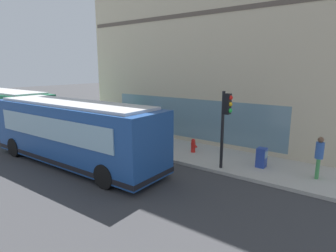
{
  "coord_description": "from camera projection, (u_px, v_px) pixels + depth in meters",
  "views": [
    {
      "loc": [
        -8.2,
        -9.06,
        4.66
      ],
      "look_at": [
        2.88,
        -0.78,
        1.76
      ],
      "focal_mm": 29.98,
      "sensor_mm": 36.0,
      "label": 1
    }
  ],
  "objects": [
    {
      "name": "ground",
      "position": [
        116.0,
        172.0,
        12.69
      ],
      "size": [
        120.0,
        120.0,
        0.0
      ],
      "primitive_type": "plane",
      "color": "#38383A"
    },
    {
      "name": "sidewalk_curb",
      "position": [
        173.0,
        149.0,
        16.1
      ],
      "size": [
        3.54,
        40.0,
        0.15
      ],
      "primitive_type": "cube",
      "color": "#B2ADA3",
      "rests_on": "ground"
    },
    {
      "name": "building_corner",
      "position": [
        224.0,
        34.0,
        19.51
      ],
      "size": [
        8.78,
        16.66,
        13.85
      ],
      "color": "beige",
      "rests_on": "ground"
    },
    {
      "name": "city_bus_nearside",
      "position": [
        74.0,
        133.0,
        13.58
      ],
      "size": [
        2.77,
        10.09,
        3.07
      ],
      "color": "#1E478C",
      "rests_on": "ground"
    },
    {
      "name": "city_bus_far_down_street",
      "position": [
        3.0,
        111.0,
        20.35
      ],
      "size": [
        2.64,
        10.05,
        3.07
      ],
      "color": "#197247",
      "rests_on": "ground"
    },
    {
      "name": "traffic_light_near_corner",
      "position": [
        226.0,
        115.0,
        12.29
      ],
      "size": [
        0.32,
        0.49,
        3.51
      ],
      "color": "black",
      "rests_on": "sidewalk_curb"
    },
    {
      "name": "fire_hydrant",
      "position": [
        193.0,
        146.0,
        15.17
      ],
      "size": [
        0.35,
        0.35,
        0.74
      ],
      "color": "red",
      "rests_on": "sidewalk_curb"
    },
    {
      "name": "pedestrian_near_building_entrance",
      "position": [
        319.0,
        155.0,
        11.45
      ],
      "size": [
        0.32,
        0.32,
        1.77
      ],
      "color": "#3F8C4C",
      "rests_on": "sidewalk_curb"
    },
    {
      "name": "pedestrian_walking_along_curb",
      "position": [
        124.0,
        120.0,
        19.36
      ],
      "size": [
        0.32,
        0.32,
        1.64
      ],
      "color": "gold",
      "rests_on": "sidewalk_curb"
    },
    {
      "name": "pedestrian_near_hydrant",
      "position": [
        165.0,
        131.0,
        16.22
      ],
      "size": [
        0.32,
        0.32,
        1.62
      ],
      "color": "#8C3F8C",
      "rests_on": "sidewalk_curb"
    },
    {
      "name": "newspaper_vending_box",
      "position": [
        262.0,
        157.0,
        12.88
      ],
      "size": [
        0.44,
        0.42,
        0.9
      ],
      "color": "#263F99",
      "rests_on": "sidewalk_curb"
    }
  ]
}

